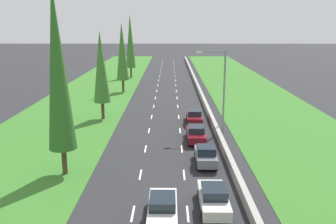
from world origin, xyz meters
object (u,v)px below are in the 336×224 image
at_px(maroon_sedan_right_lane, 196,134).
at_px(poplar_tree_fifth, 130,42).
at_px(white_sedan_right_lane, 214,198).
at_px(street_light_mast, 221,85).
at_px(poplar_tree_third, 101,67).
at_px(maroon_sedan_right_lane_sixth, 194,116).
at_px(white_sedan_centre_lane, 163,208).
at_px(grey_hatchback_right_lane, 206,155).
at_px(poplar_tree_fourth, 122,52).
at_px(poplar_tree_second, 57,69).

bearing_deg(maroon_sedan_right_lane, poplar_tree_fifth, 104.44).
height_order(white_sedan_right_lane, street_light_mast, street_light_mast).
bearing_deg(poplar_tree_third, maroon_sedan_right_lane_sixth, -8.98).
xyz_separation_m(white_sedan_centre_lane, poplar_tree_third, (-8.00, 23.80, 5.72)).
height_order(grey_hatchback_right_lane, poplar_tree_fifth, poplar_tree_fifth).
bearing_deg(poplar_tree_fifth, white_sedan_centre_lane, -82.09).
xyz_separation_m(poplar_tree_fourth, street_light_mast, (13.71, -23.09, -1.79)).
bearing_deg(poplar_tree_third, street_light_mast, -20.65).
relative_size(grey_hatchback_right_lane, maroon_sedan_right_lane, 0.87).
bearing_deg(white_sedan_right_lane, street_light_mast, 81.02).
relative_size(poplar_tree_third, street_light_mast, 1.22).
bearing_deg(poplar_tree_fifth, poplar_tree_second, -89.76).
xyz_separation_m(white_sedan_right_lane, poplar_tree_fourth, (-11.00, 40.28, 6.21)).
bearing_deg(grey_hatchback_right_lane, street_light_mast, 75.51).
distance_m(white_sedan_right_lane, grey_hatchback_right_lane, 7.59).
xyz_separation_m(poplar_tree_second, street_light_mast, (13.96, 11.64, -3.25)).
bearing_deg(maroon_sedan_right_lane, white_sedan_centre_lane, -101.58).
bearing_deg(white_sedan_centre_lane, poplar_tree_second, 139.20).
xyz_separation_m(maroon_sedan_right_lane_sixth, street_light_mast, (2.61, -3.47, 4.42)).
relative_size(poplar_tree_fourth, poplar_tree_fifth, 0.88).
distance_m(white_sedan_centre_lane, poplar_tree_fourth, 42.78).
height_order(maroon_sedan_right_lane, poplar_tree_fifth, poplar_tree_fifth).
bearing_deg(white_sedan_right_lane, poplar_tree_fourth, 105.27).
relative_size(maroon_sedan_right_lane, street_light_mast, 0.50).
bearing_deg(street_light_mast, grey_hatchback_right_lane, -104.49).
bearing_deg(poplar_tree_fifth, white_sedan_right_lane, -78.76).
xyz_separation_m(white_sedan_centre_lane, poplar_tree_second, (-7.98, 6.88, 7.67)).
height_order(poplar_tree_third, poplar_tree_fifth, poplar_tree_fifth).
distance_m(maroon_sedan_right_lane, poplar_tree_second, 15.80).
xyz_separation_m(white_sedan_right_lane, grey_hatchback_right_lane, (0.23, 7.58, 0.02)).
bearing_deg(maroon_sedan_right_lane, poplar_tree_second, -143.30).
bearing_deg(poplar_tree_fourth, white_sedan_centre_lane, -79.48).
height_order(maroon_sedan_right_lane, poplar_tree_second, poplar_tree_second).
height_order(white_sedan_right_lane, poplar_tree_fifth, poplar_tree_fifth).
bearing_deg(maroon_sedan_right_lane, grey_hatchback_right_lane, -86.36).
xyz_separation_m(poplar_tree_second, poplar_tree_fifth, (-0.22, 52.14, -0.66)).
bearing_deg(grey_hatchback_right_lane, maroon_sedan_right_lane_sixth, 90.58).
bearing_deg(white_sedan_centre_lane, street_light_mast, 72.11).
distance_m(white_sedan_centre_lane, poplar_tree_fifth, 60.00).
bearing_deg(poplar_tree_fourth, poplar_tree_third, -90.88).
bearing_deg(poplar_tree_fifth, maroon_sedan_right_lane_sixth, -72.66).
xyz_separation_m(grey_hatchback_right_lane, poplar_tree_second, (-11.48, -2.03, 7.64)).
bearing_deg(white_sedan_centre_lane, maroon_sedan_right_lane, 78.42).
distance_m(white_sedan_right_lane, poplar_tree_third, 25.77).
relative_size(white_sedan_centre_lane, maroon_sedan_right_lane, 1.00).
distance_m(white_sedan_right_lane, street_light_mast, 17.96).
relative_size(white_sedan_centre_lane, poplar_tree_fifth, 0.33).
distance_m(grey_hatchback_right_lane, maroon_sedan_right_lane, 6.24).
bearing_deg(maroon_sedan_right_lane_sixth, maroon_sedan_right_lane, -92.21).
bearing_deg(maroon_sedan_right_lane_sixth, poplar_tree_third, 171.02).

